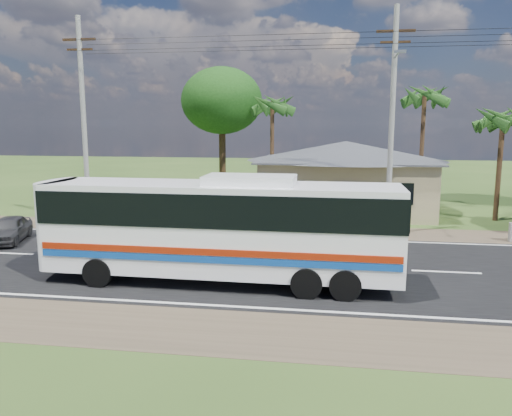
% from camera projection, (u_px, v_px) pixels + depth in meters
% --- Properties ---
extents(ground, '(120.00, 120.00, 0.00)m').
position_uv_depth(ground, '(325.00, 267.00, 19.28)').
color(ground, '#284418').
rests_on(ground, ground).
extents(road, '(120.00, 16.00, 0.03)m').
position_uv_depth(road, '(325.00, 267.00, 19.27)').
color(road, black).
rests_on(road, ground).
extents(house, '(12.40, 10.00, 5.00)m').
position_uv_depth(house, '(345.00, 169.00, 31.35)').
color(house, tan).
rests_on(house, ground).
extents(utility_poles, '(32.80, 2.22, 11.00)m').
position_uv_depth(utility_poles, '(385.00, 118.00, 24.23)').
color(utility_poles, '#9E9E99').
rests_on(utility_poles, ground).
extents(palm_near, '(2.80, 2.80, 6.70)m').
position_uv_depth(palm_near, '(503.00, 119.00, 27.62)').
color(palm_near, '#47301E').
rests_on(palm_near, ground).
extents(palm_mid, '(2.80, 2.80, 8.20)m').
position_uv_depth(palm_mid, '(425.00, 97.00, 32.29)').
color(palm_mid, '#47301E').
rests_on(palm_mid, ground).
extents(palm_far, '(2.80, 2.80, 7.70)m').
position_uv_depth(palm_far, '(272.00, 106.00, 34.34)').
color(palm_far, '#47301E').
rests_on(palm_far, ground).
extents(tree_behind_house, '(6.00, 6.00, 9.61)m').
position_uv_depth(tree_behind_house, '(222.00, 101.00, 36.81)').
color(tree_behind_house, '#47301E').
rests_on(tree_behind_house, ground).
extents(coach_bus, '(12.20, 2.78, 3.78)m').
position_uv_depth(coach_bus, '(221.00, 222.00, 17.11)').
color(coach_bus, white).
rests_on(coach_bus, ground).
extents(small_car, '(2.43, 3.80, 1.21)m').
position_uv_depth(small_car, '(9.00, 229.00, 23.33)').
color(small_car, '#2A292C').
rests_on(small_car, ground).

